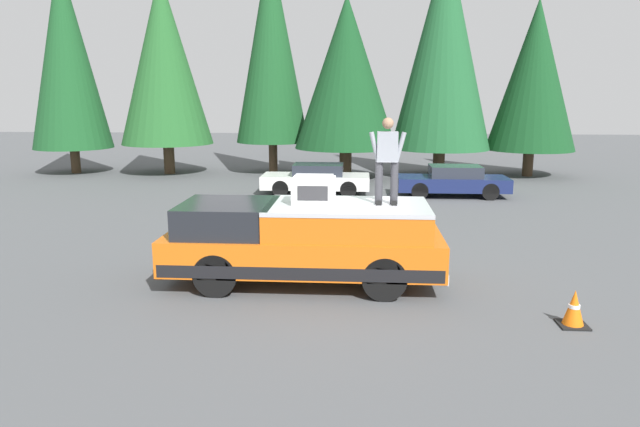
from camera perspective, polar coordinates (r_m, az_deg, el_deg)
ground_plane at (r=12.03m, az=2.08°, el=-6.51°), size 90.00×90.00×0.00m
pickup_truck at (r=11.52m, az=-1.63°, el=-2.81°), size 2.01×5.54×1.65m
compressor_unit at (r=11.31m, az=-0.61°, el=2.38°), size 0.65×0.84×0.56m
person_on_truck_bed at (r=11.24m, az=6.70°, el=5.46°), size 0.29×0.72×1.69m
parked_car_navy at (r=22.07m, az=13.08°, el=3.17°), size 1.64×4.10×1.16m
parked_car_white at (r=22.03m, az=-0.37°, el=3.46°), size 1.64×4.10×1.16m
traffic_cone at (r=10.48m, az=23.97°, el=-8.70°), size 0.47×0.47×0.62m
conifer_far_left at (r=28.49m, az=20.57°, el=12.73°), size 4.01×4.01×7.99m
conifer_left at (r=27.40m, az=12.21°, el=15.97°), size 4.54×4.54×10.52m
conifer_center_left at (r=25.78m, az=2.64°, el=13.81°), size 4.55×4.55×7.98m
conifer_center_right at (r=28.05m, az=-4.87°, el=16.45°), size 3.47×3.47×10.66m
conifer_right at (r=28.55m, az=-15.29°, el=14.53°), size 4.29×4.29×9.25m
conifer_far_right at (r=30.27m, az=-23.96°, el=14.30°), size 3.69×3.69×10.02m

